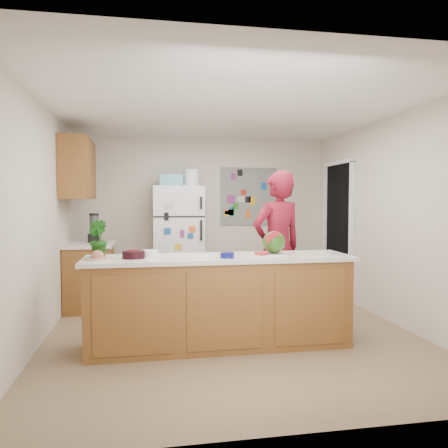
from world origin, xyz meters
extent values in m
cube|color=brown|center=(0.00, 0.00, -0.01)|extent=(4.00, 4.50, 0.02)
cube|color=beige|center=(0.00, 2.26, 1.25)|extent=(4.00, 0.02, 2.50)
cube|color=beige|center=(-2.01, 0.00, 1.25)|extent=(0.02, 4.50, 2.50)
cube|color=beige|center=(2.01, 0.00, 1.25)|extent=(0.02, 4.50, 2.50)
cube|color=white|center=(0.00, 0.00, 2.51)|extent=(4.00, 4.50, 0.02)
cube|color=black|center=(1.99, 1.45, 1.02)|extent=(0.03, 0.85, 2.04)
cube|color=brown|center=(-0.20, -0.50, 0.44)|extent=(2.60, 0.62, 0.88)
cube|color=silver|center=(-0.20, -0.50, 0.90)|extent=(2.68, 0.70, 0.04)
cube|color=brown|center=(-1.69, 1.35, 0.43)|extent=(0.60, 0.80, 0.86)
cube|color=silver|center=(-1.69, 1.35, 0.88)|extent=(0.64, 0.84, 0.04)
cube|color=brown|center=(-1.82, 1.30, 1.90)|extent=(0.35, 1.00, 0.80)
cube|color=silver|center=(-0.45, 1.88, 0.85)|extent=(0.75, 0.70, 1.70)
cube|color=#5999B2|center=(-0.55, 1.88, 1.79)|extent=(0.35, 0.28, 0.18)
cube|color=slate|center=(0.75, 2.24, 1.55)|extent=(0.95, 0.01, 0.95)
imported|color=maroon|center=(0.63, 0.21, 0.92)|extent=(0.77, 0.63, 1.83)
cylinder|color=black|center=(-1.64, 1.48, 1.09)|extent=(0.12, 0.12, 0.38)
cube|color=silver|center=(0.32, -0.47, 0.93)|extent=(0.39, 0.31, 0.01)
sphere|color=#2D5117|center=(0.38, -0.45, 1.05)|extent=(0.23, 0.23, 0.23)
cylinder|color=#D22C4D|center=(0.23, -0.52, 0.94)|extent=(0.15, 0.15, 0.02)
cylinder|color=black|center=(-1.05, -0.51, 0.96)|extent=(0.29, 0.29, 0.07)
cylinder|color=silver|center=(-0.90, -0.38, 0.95)|extent=(0.19, 0.19, 0.06)
cylinder|color=#0C0F57|center=(-0.15, -0.64, 0.95)|extent=(0.18, 0.18, 0.05)
cylinder|color=#C8B697|center=(-1.38, -0.53, 0.93)|extent=(0.34, 0.34, 0.02)
cube|color=white|center=(-0.41, -0.57, 0.93)|extent=(0.20, 0.18, 0.02)
cube|color=gray|center=(1.00, -0.62, 0.93)|extent=(0.09, 0.06, 0.01)
imported|color=#123C0C|center=(-1.39, -0.45, 1.11)|extent=(0.26, 0.26, 0.37)
camera|label=1|loc=(-0.92, -4.81, 1.47)|focal=35.00mm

